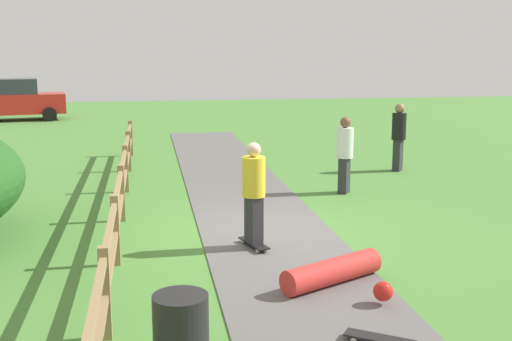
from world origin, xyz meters
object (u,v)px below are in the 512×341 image
at_px(parked_car_red, 16,100).
at_px(bystander_white, 345,151).
at_px(skater_riding, 254,190).
at_px(skater_fallen, 336,273).
at_px(bystander_black, 399,134).
at_px(skateboard_loose, 380,339).
at_px(trash_bin, 181,338).

bearing_deg(parked_car_red, bystander_white, -58.66).
bearing_deg(parked_car_red, skater_riding, -69.82).
bearing_deg(skater_fallen, bystander_black, 62.58).
bearing_deg(skateboard_loose, bystander_black, 66.95).
height_order(trash_bin, skater_fallen, trash_bin).
height_order(trash_bin, skateboard_loose, trash_bin).
relative_size(bystander_white, parked_car_red, 0.40).
height_order(skater_fallen, bystander_white, bystander_white).
distance_m(skateboard_loose, bystander_white, 7.77).
bearing_deg(skateboard_loose, bystander_white, 75.55).
relative_size(trash_bin, skateboard_loose, 1.17).
relative_size(skater_fallen, bystander_white, 0.92).
distance_m(bystander_black, parked_car_red, 19.35).
xyz_separation_m(skateboard_loose, parked_car_red, (-8.44, 24.50, 0.87)).
bearing_deg(skater_fallen, skateboard_loose, -91.16).
xyz_separation_m(skater_fallen, skateboard_loose, (-0.04, -1.84, -0.11)).
distance_m(skater_riding, skater_fallen, 2.22).
relative_size(trash_bin, parked_car_red, 0.20).
bearing_deg(bystander_white, skater_riding, -126.17).
xyz_separation_m(skater_riding, bystander_white, (2.74, 3.74, -0.03)).
bearing_deg(trash_bin, bystander_black, 57.84).
distance_m(skater_fallen, bystander_black, 9.05).
relative_size(trash_bin, skater_fallen, 0.55).
relative_size(trash_bin, bystander_black, 0.49).
bearing_deg(skater_fallen, skater_riding, 114.07).
bearing_deg(bystander_black, skateboard_loose, -113.05).
distance_m(skater_fallen, skateboard_loose, 1.85).
relative_size(skater_riding, bystander_white, 1.00).
distance_m(skater_fallen, parked_car_red, 24.21).
xyz_separation_m(skater_riding, skateboard_loose, (0.81, -3.73, -0.92)).
relative_size(skater_fallen, bystander_black, 0.89).
relative_size(trash_bin, skater_riding, 0.51).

